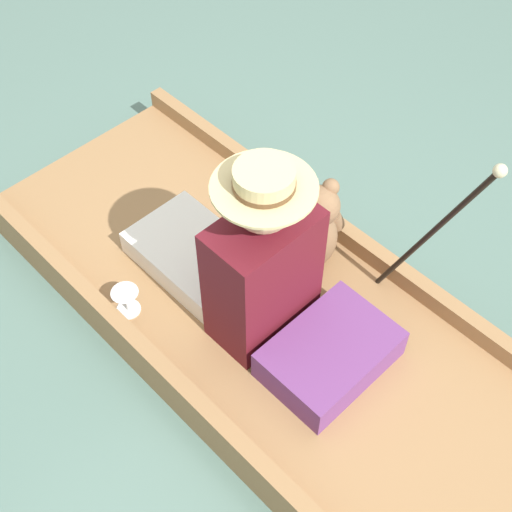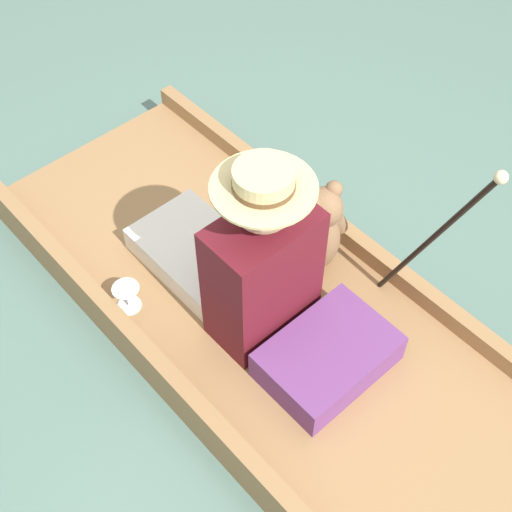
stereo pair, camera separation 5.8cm
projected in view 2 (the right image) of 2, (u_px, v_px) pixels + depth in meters
ground_plane at (259, 320)px, 2.92m from camera, size 16.00×16.00×0.00m
punt_boat at (259, 309)px, 2.86m from camera, size 1.02×2.44×0.22m
seat_cushion at (328, 357)px, 2.57m from camera, size 0.47×0.33×0.14m
seated_person at (245, 260)px, 2.57m from camera, size 0.39×0.82×0.81m
teddy_bear at (319, 231)px, 2.77m from camera, size 0.30×0.18×0.44m
wine_glass at (127, 293)px, 2.73m from camera, size 0.11×0.11×0.12m
walking_cane at (442, 230)px, 2.38m from camera, size 0.04×0.35×0.87m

